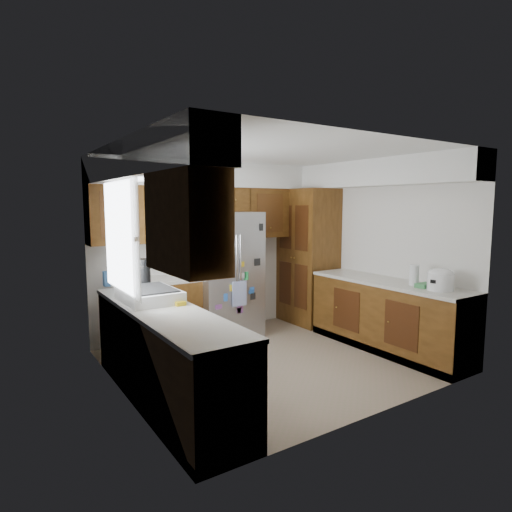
# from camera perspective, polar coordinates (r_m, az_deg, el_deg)

# --- Properties ---
(floor) EXTENTS (3.60, 3.60, 0.00)m
(floor) POSITION_cam_1_polar(r_m,az_deg,el_deg) (5.39, 2.33, -13.81)
(floor) COLOR tan
(floor) RESTS_ON ground
(room_shell) EXTENTS (3.64, 3.24, 2.52)m
(room_shell) POSITION_cam_1_polar(r_m,az_deg,el_deg) (5.29, -0.82, 5.98)
(room_shell) COLOR silver
(room_shell) RESTS_ON ground
(left_counter_run) EXTENTS (1.36, 3.20, 0.92)m
(left_counter_run) POSITION_cam_1_polar(r_m,az_deg,el_deg) (4.66, -11.88, -11.74)
(left_counter_run) COLOR #45290D
(left_counter_run) RESTS_ON ground
(right_counter_run) EXTENTS (0.63, 2.25, 0.92)m
(right_counter_run) POSITION_cam_1_polar(r_m,az_deg,el_deg) (5.92, 17.13, -7.95)
(right_counter_run) COLOR #45290D
(right_counter_run) RESTS_ON ground
(pantry) EXTENTS (0.60, 0.90, 2.15)m
(pantry) POSITION_cam_1_polar(r_m,az_deg,el_deg) (6.93, 6.94, -0.06)
(pantry) COLOR #45290D
(pantry) RESTS_ON ground
(fridge) EXTENTS (0.90, 0.79, 1.80)m
(fridge) POSITION_cam_1_polar(r_m,az_deg,el_deg) (6.15, -4.18, -2.55)
(fridge) COLOR #9F9FA4
(fridge) RESTS_ON ground
(bridge_cabinet) EXTENTS (0.96, 0.34, 0.35)m
(bridge_cabinet) POSITION_cam_1_polar(r_m,az_deg,el_deg) (6.27, -5.28, 7.49)
(bridge_cabinet) COLOR #45290D
(bridge_cabinet) RESTS_ON fridge
(fridge_top_items) EXTENTS (0.64, 0.28, 0.28)m
(fridge_top_items) POSITION_cam_1_polar(r_m,az_deg,el_deg) (6.27, -5.86, 10.23)
(fridge_top_items) COLOR #2733AA
(fridge_top_items) RESTS_ON bridge_cabinet
(sink_assembly) EXTENTS (0.52, 0.75, 0.37)m
(sink_assembly) POSITION_cam_1_polar(r_m,az_deg,el_deg) (4.53, -14.01, -5.01)
(sink_assembly) COLOR white
(sink_assembly) RESTS_ON left_counter_run
(left_counter_clutter) EXTENTS (0.41, 0.84, 0.38)m
(left_counter_clutter) POSITION_cam_1_polar(r_m,az_deg,el_deg) (5.21, -16.16, -2.84)
(left_counter_clutter) COLOR black
(left_counter_clutter) RESTS_ON left_counter_run
(rice_cooker) EXTENTS (0.30, 0.29, 0.26)m
(rice_cooker) POSITION_cam_1_polar(r_m,az_deg,el_deg) (5.37, 23.39, -2.81)
(rice_cooker) COLOR white
(rice_cooker) RESTS_ON right_counter_run
(paper_towel) EXTENTS (0.11, 0.11, 0.26)m
(paper_towel) POSITION_cam_1_polar(r_m,az_deg,el_deg) (5.58, 20.34, -2.40)
(paper_towel) COLOR white
(paper_towel) RESTS_ON right_counter_run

